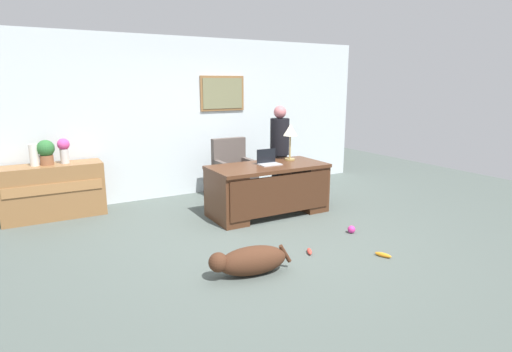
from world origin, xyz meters
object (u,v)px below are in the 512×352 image
at_px(armchair, 233,172).
at_px(potted_plant, 46,151).
at_px(vase_empty, 34,155).
at_px(dog_toy_ball, 351,229).
at_px(dog_lying, 249,261).
at_px(desk, 269,188).
at_px(laptop, 268,161).
at_px(vase_with_flowers, 64,149).
at_px(person_standing, 280,152).
at_px(desk_lamp, 290,132).
at_px(dog_toy_plush, 383,255).
at_px(dog_toy_bone, 309,251).
at_px(credenza, 53,191).

bearing_deg(armchair, potted_plant, 172.02).
distance_m(vase_empty, dog_toy_ball, 4.52).
xyz_separation_m(dog_lying, potted_plant, (-1.63, 3.06, 0.83)).
relative_size(desk, laptop, 5.46).
bearing_deg(vase_with_flowers, potted_plant, 180.00).
bearing_deg(person_standing, dog_lying, -128.43).
height_order(armchair, vase_with_flowers, vase_with_flowers).
xyz_separation_m(armchair, desk_lamp, (0.59, -0.83, 0.72)).
height_order(potted_plant, dog_toy_plush, potted_plant).
bearing_deg(person_standing, armchair, 155.87).
distance_m(person_standing, desk_lamp, 0.65).
relative_size(person_standing, dog_toy_bone, 9.60).
distance_m(person_standing, dog_lying, 3.07).
height_order(vase_with_flowers, dog_toy_plush, vase_with_flowers).
relative_size(person_standing, desk_lamp, 2.77).
xyz_separation_m(armchair, laptop, (0.11, -0.97, 0.34)).
distance_m(person_standing, dog_toy_bone, 2.55).
bearing_deg(laptop, potted_plant, 154.81).
relative_size(credenza, laptop, 4.32).
xyz_separation_m(person_standing, dog_toy_plush, (-0.33, -2.71, -0.78)).
height_order(dog_lying, dog_toy_ball, dog_lying).
xyz_separation_m(vase_with_flowers, dog_toy_bone, (2.26, -2.93, -0.98)).
height_order(vase_empty, dog_toy_bone, vase_empty).
xyz_separation_m(credenza, dog_toy_bone, (2.46, -2.93, -0.37)).
relative_size(laptop, vase_empty, 1.03).
bearing_deg(dog_toy_bone, laptop, 76.30).
bearing_deg(person_standing, vase_empty, 168.98).
xyz_separation_m(credenza, person_standing, (3.46, -0.71, 0.41)).
distance_m(dog_lying, desk_lamp, 2.74).
height_order(laptop, dog_toy_plush, laptop).
bearing_deg(person_standing, dog_toy_bone, -114.20).
height_order(desk, potted_plant, potted_plant).
bearing_deg(dog_toy_bone, credenza, 130.05).
bearing_deg(vase_with_flowers, desk, -28.45).
bearing_deg(credenza, desk_lamp, -20.12).
height_order(credenza, dog_toy_plush, credenza).
bearing_deg(vase_with_flowers, credenza, -179.61).
distance_m(desk_lamp, dog_toy_ball, 1.84).
height_order(vase_with_flowers, dog_toy_bone, vase_with_flowers).
bearing_deg(dog_toy_ball, dog_toy_bone, -163.14).
bearing_deg(vase_empty, dog_lying, -59.78).
bearing_deg(potted_plant, armchair, -7.98).
height_order(desk_lamp, vase_with_flowers, desk_lamp).
xyz_separation_m(desk_lamp, vase_empty, (-3.52, 1.22, -0.25)).
relative_size(desk_lamp, vase_empty, 1.82).
bearing_deg(potted_plant, laptop, -25.19).
bearing_deg(dog_toy_plush, dog_lying, 166.82).
distance_m(potted_plant, dog_toy_plush, 4.76).
bearing_deg(laptop, vase_with_flowers, 152.88).
height_order(credenza, desk_lamp, desk_lamp).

